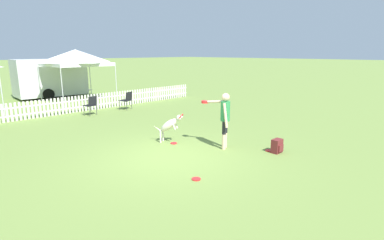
# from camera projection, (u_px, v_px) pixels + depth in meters

# --- Properties ---
(ground_plane) EXTENTS (240.00, 240.00, 0.00)m
(ground_plane) POSITION_uv_depth(u_px,v_px,m) (168.00, 157.00, 8.38)
(ground_plane) COLOR olive
(handler_person) EXTENTS (0.41, 1.10, 1.70)m
(handler_person) POSITION_uv_depth(u_px,v_px,m) (224.00, 114.00, 8.96)
(handler_person) COLOR beige
(handler_person) RESTS_ON ground_plane
(leaping_dog) EXTENTS (0.58, 1.01, 0.99)m
(leaping_dog) POSITION_uv_depth(u_px,v_px,m) (170.00, 125.00, 9.62)
(leaping_dog) COLOR beige
(leaping_dog) RESTS_ON ground_plane
(frisbee_near_handler) EXTENTS (0.21, 0.21, 0.02)m
(frisbee_near_handler) POSITION_uv_depth(u_px,v_px,m) (174.00, 143.00, 9.64)
(frisbee_near_handler) COLOR red
(frisbee_near_handler) RESTS_ON ground_plane
(frisbee_near_dog) EXTENTS (0.21, 0.21, 0.02)m
(frisbee_near_dog) POSITION_uv_depth(u_px,v_px,m) (269.00, 151.00, 8.93)
(frisbee_near_dog) COLOR red
(frisbee_near_dog) RESTS_ON ground_plane
(frisbee_midfield) EXTENTS (0.21, 0.21, 0.02)m
(frisbee_midfield) POSITION_uv_depth(u_px,v_px,m) (196.00, 179.00, 6.93)
(frisbee_midfield) COLOR red
(frisbee_midfield) RESTS_ON ground_plane
(backpack_on_grass) EXTENTS (0.34, 0.26, 0.41)m
(backpack_on_grass) POSITION_uv_depth(u_px,v_px,m) (277.00, 146.00, 8.73)
(backpack_on_grass) COLOR maroon
(backpack_on_grass) RESTS_ON ground_plane
(picket_fence) EXTENTS (17.14, 0.04, 0.80)m
(picket_fence) POSITION_uv_depth(u_px,v_px,m) (53.00, 107.00, 13.79)
(picket_fence) COLOR silver
(picket_fence) RESTS_ON ground_plane
(folding_chair_blue_left) EXTENTS (0.56, 0.58, 0.91)m
(folding_chair_blue_left) POSITION_uv_depth(u_px,v_px,m) (91.00, 104.00, 13.79)
(folding_chair_blue_left) COLOR #333338
(folding_chair_blue_left) RESTS_ON ground_plane
(folding_chair_green_right) EXTENTS (0.66, 0.68, 0.92)m
(folding_chair_green_right) POSITION_uv_depth(u_px,v_px,m) (127.00, 99.00, 15.17)
(folding_chair_green_right) COLOR #333338
(folding_chair_green_right) RESTS_ON ground_plane
(canopy_tent_secondary) EXTENTS (3.24, 3.24, 3.02)m
(canopy_tent_secondary) POSITION_uv_depth(u_px,v_px,m) (76.00, 58.00, 17.42)
(canopy_tent_secondary) COLOR silver
(canopy_tent_secondary) RESTS_ON ground_plane
(equipment_trailer) EXTENTS (4.96, 2.41, 2.43)m
(equipment_trailer) POSITION_uv_depth(u_px,v_px,m) (50.00, 77.00, 19.27)
(equipment_trailer) COLOR silver
(equipment_trailer) RESTS_ON ground_plane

